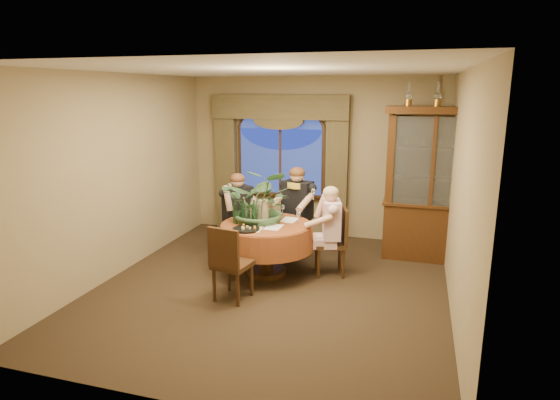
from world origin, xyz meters
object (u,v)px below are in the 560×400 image
(chair_back, at_px, (242,225))
(wine_bottle_5, at_px, (251,208))
(chair_right, at_px, (330,242))
(person_back, at_px, (238,215))
(chair_back_right, at_px, (294,226))
(olive_bowl, at_px, (268,223))
(dining_table, at_px, (266,249))
(china_cabinet, at_px, (431,185))
(wine_bottle_2, at_px, (235,212))
(wine_bottle_3, at_px, (243,210))
(person_scarf, at_px, (297,212))
(centerpiece_plant, at_px, (262,176))
(wine_bottle_1, at_px, (244,208))
(wine_bottle_4, at_px, (254,212))
(wine_bottle_0, at_px, (252,210))
(chair_front_left, at_px, (233,262))
(oil_lamp_right, at_px, (468,94))
(person_pink, at_px, (331,231))
(stoneware_vase, at_px, (263,210))
(oil_lamp_center, at_px, (438,94))
(oil_lamp_left, at_px, (409,94))

(chair_back, bearing_deg, wine_bottle_5, 80.72)
(chair_right, xyz_separation_m, person_back, (-1.51, 0.29, 0.19))
(chair_back_right, height_order, olive_bowl, chair_back_right)
(dining_table, relative_size, olive_bowl, 8.83)
(china_cabinet, relative_size, chair_right, 2.43)
(dining_table, distance_m, wine_bottle_2, 0.69)
(china_cabinet, bearing_deg, wine_bottle_3, -152.36)
(person_scarf, height_order, olive_bowl, person_scarf)
(dining_table, height_order, chair_back_right, chair_back_right)
(centerpiece_plant, height_order, wine_bottle_1, centerpiece_plant)
(china_cabinet, relative_size, wine_bottle_4, 7.08)
(dining_table, bearing_deg, wine_bottle_0, 172.04)
(chair_front_left, height_order, wine_bottle_1, wine_bottle_1)
(china_cabinet, xyz_separation_m, person_back, (-2.84, -0.78, -0.50))
(oil_lamp_right, relative_size, chair_back, 0.35)
(dining_table, distance_m, olive_bowl, 0.40)
(chair_right, bearing_deg, oil_lamp_right, -75.59)
(chair_back_right, xyz_separation_m, person_back, (-0.83, -0.31, 0.19))
(oil_lamp_right, bearing_deg, dining_table, -152.87)
(person_pink, bearing_deg, stoneware_vase, 82.35)
(centerpiece_plant, xyz_separation_m, wine_bottle_3, (-0.25, -0.10, -0.49))
(oil_lamp_center, height_order, wine_bottle_1, oil_lamp_center)
(person_back, distance_m, wine_bottle_4, 0.80)
(china_cabinet, relative_size, stoneware_vase, 7.58)
(oil_lamp_right, xyz_separation_m, person_back, (-3.24, -0.78, -1.83))
(oil_lamp_center, distance_m, olive_bowl, 3.08)
(oil_lamp_left, bearing_deg, wine_bottle_0, -147.00)
(dining_table, distance_m, wine_bottle_3, 0.64)
(chair_back_right, bearing_deg, chair_front_left, 90.91)
(oil_lamp_center, xyz_separation_m, stoneware_vase, (-2.27, -1.22, -1.60))
(chair_right, bearing_deg, oil_lamp_center, -68.43)
(wine_bottle_3, bearing_deg, centerpiece_plant, 22.75)
(chair_back_right, bearing_deg, wine_bottle_0, 76.19)
(dining_table, height_order, wine_bottle_2, wine_bottle_2)
(china_cabinet, distance_m, wine_bottle_2, 2.98)
(china_cabinet, height_order, centerpiece_plant, china_cabinet)
(wine_bottle_1, xyz_separation_m, wine_bottle_2, (-0.05, -0.21, 0.00))
(chair_back_right, relative_size, chair_front_left, 1.00)
(oil_lamp_left, relative_size, wine_bottle_5, 1.03)
(chair_right, bearing_deg, wine_bottle_2, 89.25)
(chair_back, xyz_separation_m, person_scarf, (0.87, 0.17, 0.23))
(chair_front_left, xyz_separation_m, wine_bottle_2, (-0.27, 0.78, 0.44))
(person_pink, height_order, person_scarf, person_scarf)
(chair_back_right, distance_m, wine_bottle_0, 1.02)
(person_scarf, height_order, wine_bottle_0, person_scarf)
(person_pink, relative_size, wine_bottle_5, 3.90)
(centerpiece_plant, xyz_separation_m, olive_bowl, (0.14, -0.15, -0.63))
(oil_lamp_left, height_order, chair_back, oil_lamp_left)
(dining_table, height_order, oil_lamp_right, oil_lamp_right)
(wine_bottle_3, xyz_separation_m, wine_bottle_4, (0.18, -0.04, 0.00))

